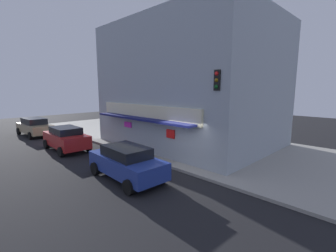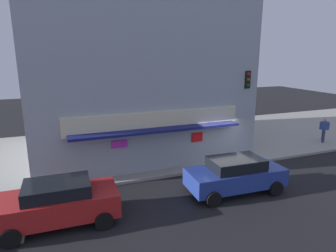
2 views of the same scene
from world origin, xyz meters
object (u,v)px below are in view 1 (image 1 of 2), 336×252
at_px(fire_hydrant, 170,149).
at_px(trash_can, 202,154).
at_px(parked_car_tan, 35,127).
at_px(parked_car_red, 66,138).
at_px(parked_car_blue, 127,162).
at_px(traffic_light, 219,105).

distance_m(fire_hydrant, trash_can, 2.06).
bearing_deg(parked_car_tan, trash_can, 15.00).
height_order(fire_hydrant, parked_car_red, parked_car_red).
bearing_deg(parked_car_red, fire_hydrant, 29.34).
relative_size(fire_hydrant, parked_car_blue, 0.21).
xyz_separation_m(fire_hydrant, trash_can, (1.99, 0.54, 0.00)).
xyz_separation_m(trash_can, parked_car_tan, (-15.69, -4.20, 0.24)).
bearing_deg(traffic_light, parked_car_tan, -168.75).
bearing_deg(parked_car_tan, parked_car_blue, -0.29).
xyz_separation_m(fire_hydrant, parked_car_red, (-6.51, -3.66, 0.26)).
bearing_deg(parked_car_blue, parked_car_red, 179.36).
distance_m(fire_hydrant, parked_car_red, 7.47).
bearing_deg(parked_car_blue, traffic_light, 52.31).
xyz_separation_m(traffic_light, parked_car_red, (-10.01, -3.41, -2.59)).
relative_size(trash_can, parked_car_blue, 0.21).
height_order(parked_car_blue, parked_car_red, parked_car_red).
bearing_deg(parked_car_red, parked_car_blue, -0.64).
bearing_deg(trash_can, parked_car_tan, -165.00).
distance_m(parked_car_tan, parked_car_red, 7.19).
bearing_deg(traffic_light, trash_can, 152.54).
xyz_separation_m(trash_can, parked_car_blue, (-1.19, -4.28, 0.23)).
relative_size(fire_hydrant, trash_can, 1.03).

